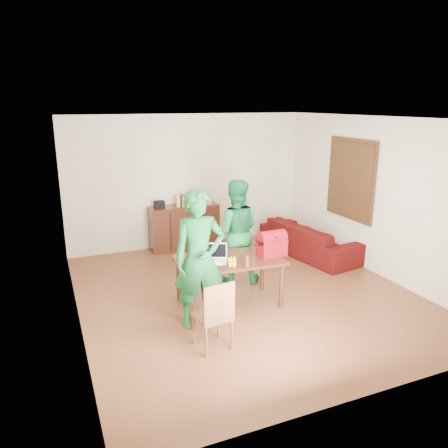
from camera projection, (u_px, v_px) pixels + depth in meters
name	position (u px, v px, depth m)	size (l,w,h in m)	color
room	(243.00, 211.00, 6.68)	(5.20, 5.70, 2.90)	#482212
table	(229.00, 265.00, 6.37)	(1.59, 0.97, 0.72)	black
chair	(213.00, 328.00, 5.32)	(0.45, 0.43, 0.90)	brown
person_near	(199.00, 259.00, 5.71)	(0.68, 0.45, 1.87)	#125525
person_far	(235.00, 232.00, 7.18)	(0.84, 0.66, 1.73)	#166431
laptop	(215.00, 259.00, 6.22)	(0.40, 0.34, 0.24)	white
bananas	(232.00, 266.00, 6.01)	(0.16, 0.10, 0.06)	gold
bottle	(247.00, 260.00, 6.06)	(0.06, 0.06, 0.18)	#602716
red_bag	(272.00, 246.00, 6.45)	(0.41, 0.24, 0.30)	maroon
sofa	(309.00, 239.00, 8.60)	(2.16, 0.84, 0.63)	#35070A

